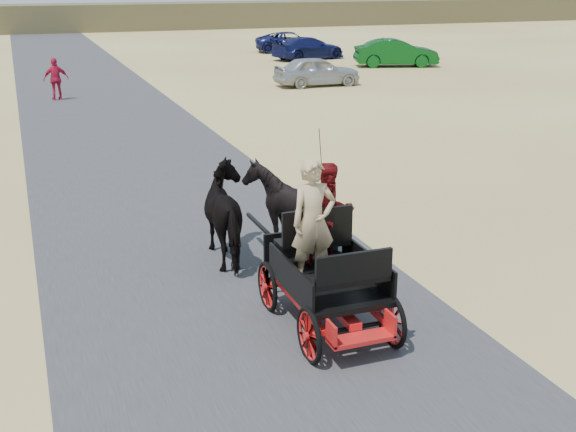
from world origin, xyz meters
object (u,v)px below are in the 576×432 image
object	(u,v)px
horse_left	(232,215)
horse_right	(289,208)
carriage	(326,303)
car_c	(308,48)
pedestrian	(56,79)
car_b	(396,53)
car_d	(291,42)
car_a	(317,71)

from	to	relation	value
horse_left	horse_right	bearing A→B (deg)	-180.00
carriage	horse_left	xyz separation A→B (m)	(-0.55, 3.00, 0.49)
carriage	car_c	distance (m)	35.50
pedestrian	car_c	distance (m)	18.65
car_b	car_c	bearing A→B (deg)	49.95
horse_left	car_d	bearing A→B (deg)	-112.43
car_d	car_b	bearing A→B (deg)	-152.13
horse_right	car_d	size ratio (longest dim) A/B	0.35
car_c	car_d	xyz separation A→B (m)	(0.62, 4.53, -0.01)
horse_right	car_d	distance (m)	36.95
car_a	car_b	xyz separation A→B (m)	(7.09, 5.38, 0.08)
car_d	car_a	bearing A→B (deg)	176.02
horse_right	car_d	world-z (taller)	horse_right
pedestrian	horse_left	bearing A→B (deg)	88.15
carriage	horse_right	world-z (taller)	horse_right
carriage	horse_right	xyz separation A→B (m)	(0.55, 3.00, 0.49)
pedestrian	car_d	distance (m)	21.97
car_a	horse_right	bearing A→B (deg)	156.29
car_a	car_b	size ratio (longest dim) A/B	0.86
car_b	car_d	xyz separation A→B (m)	(-2.66, 9.64, -0.10)
carriage	car_b	size ratio (longest dim) A/B	0.52
carriage	car_a	distance (m)	24.35
horse_right	car_a	distance (m)	21.37
car_b	car_c	world-z (taller)	car_b
horse_left	pedestrian	xyz separation A→B (m)	(-1.79, 19.53, 0.02)
carriage	car_a	xyz separation A→B (m)	(9.28, 22.51, 0.32)
horse_right	car_b	distance (m)	29.49
car_c	car_b	bearing A→B (deg)	-159.53
horse_left	car_d	distance (m)	37.36
pedestrian	car_b	bearing A→B (deg)	-171.12
carriage	pedestrian	bearing A→B (deg)	95.94
horse_left	car_c	size ratio (longest dim) A/B	0.43
horse_left	car_c	world-z (taller)	horse_left
carriage	car_c	bearing A→B (deg)	68.37
pedestrian	car_b	world-z (taller)	pedestrian
car_a	car_d	size ratio (longest dim) A/B	0.83
car_a	car_c	distance (m)	11.16
horse_left	pedestrian	distance (m)	19.61
car_a	car_d	world-z (taller)	car_a
carriage	car_a	world-z (taller)	car_a
horse_right	car_b	bearing A→B (deg)	-122.43
car_c	car_d	world-z (taller)	car_c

